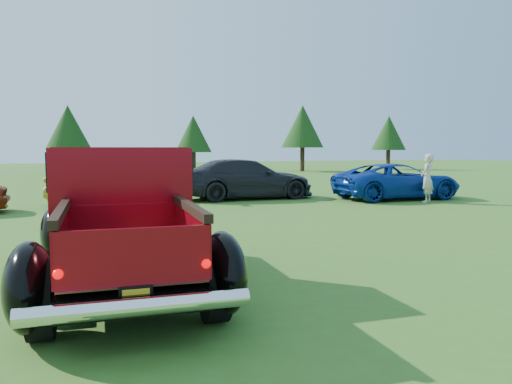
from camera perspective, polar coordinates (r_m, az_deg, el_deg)
name	(u,v)px	position (r m, az deg, el deg)	size (l,w,h in m)	color
ground	(241,260)	(8.45, -1.72, -7.78)	(120.00, 120.00, 0.00)	#3F641C
tree_mid_left	(68,127)	(38.86, -20.68, 6.91)	(3.20, 3.20, 5.00)	#332114
tree_mid_right	(193,134)	(38.80, -7.18, 6.59)	(2.82, 2.82, 4.40)	#332114
tree_east	(303,127)	(41.30, 5.34, 7.46)	(3.46, 3.46, 5.40)	#332114
tree_far_east	(389,133)	(46.66, 14.92, 6.52)	(3.07, 3.07, 4.80)	#332114
pickup_truck	(122,218)	(7.26, -15.09, -2.88)	(2.57, 5.17, 1.88)	black
show_car_yellow	(110,184)	(17.56, -16.37, 0.88)	(1.41, 4.05, 1.33)	#AF7C17
show_car_grey	(246,179)	(18.55, -1.13, 1.50)	(2.06, 5.07, 1.47)	black
show_car_blue	(397,181)	(19.18, 15.81, 1.19)	(2.18, 4.73, 1.31)	navy
spectator	(427,178)	(18.25, 18.97, 1.50)	(0.61, 0.40, 1.68)	beige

